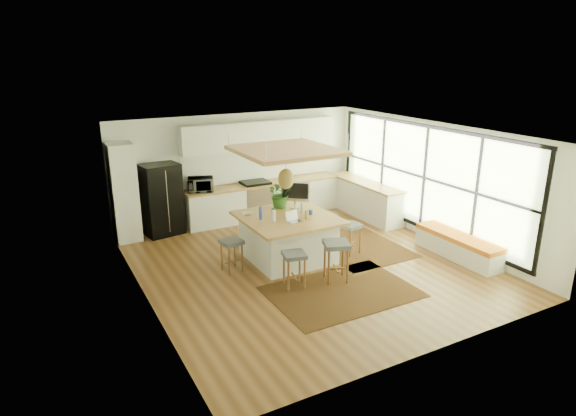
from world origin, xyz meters
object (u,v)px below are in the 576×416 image
fridge (161,196)px  stool_near_left (294,269)px  monitor (295,196)px  laptop (295,216)px  stool_left_side (232,254)px  microwave (201,183)px  island_plant (280,196)px  island (288,238)px  stool_right_back (327,226)px  stool_near_right (336,263)px  stool_right_front (350,238)px

fridge → stool_near_left: bearing=-80.1°
monitor → fridge: bearing=176.4°
fridge → laptop: 3.61m
fridge → stool_left_side: bearing=-86.4°
monitor → microwave: bearing=161.9°
monitor → island_plant: bearing=-171.8°
island → stool_left_side: bearing=-179.4°
stool_left_side → island: bearing=0.6°
monitor → stool_right_back: bearing=40.9°
stool_near_left → stool_near_right: (0.82, -0.14, 0.00)m
island_plant → laptop: bearing=-101.3°
fridge → island_plant: 2.95m
island → microwave: size_ratio=3.05×
stool_near_left → stool_left_side: 1.40m
microwave → stool_right_back: bearing=-28.7°
fridge → laptop: size_ratio=5.52×
stool_right_back → monitor: (-0.83, -0.00, 0.83)m
fridge → stool_right_front: (3.21, -3.12, -0.57)m
fridge → island: (1.89, -2.74, -0.46)m
fridge → island_plant: size_ratio=2.66×
stool_near_right → island_plant: bearing=94.0°
stool_right_back → stool_near_right: bearing=-117.9°
stool_right_front → stool_right_back: (-0.05, 0.85, 0.00)m
stool_right_front → microwave: size_ratio=1.10×
island → stool_left_side: size_ratio=2.82×
microwave → monitor: bearing=-41.8°
stool_right_front → laptop: laptop is taller
stool_near_right → laptop: size_ratio=2.54×
stool_near_right → monitor: (0.13, 1.81, 0.83)m
stool_left_side → fridge: bearing=103.0°
stool_right_front → island_plant: 1.74m
stool_near_left → stool_right_front: bearing=24.1°
fridge → stool_near_left: 4.21m
stool_right_back → fridge: bearing=144.2°
stool_near_right → stool_left_side: (-1.56, 1.33, 0.00)m
island → stool_left_side: 1.26m
stool_near_right → island_plant: island_plant is taller
stool_near_right → microwave: bearing=106.8°
stool_right_front → stool_right_back: size_ratio=1.03×
stool_near_left → stool_right_front: size_ratio=1.01×
stool_right_front → stool_right_back: bearing=93.5°
fridge → stool_left_side: 2.88m
laptop → island_plant: bearing=68.9°
stool_right_back → monitor: bearing=-179.9°
stool_near_left → island_plant: 2.13m
monitor → stool_near_left: bearing=-78.9°
island → island_plant: bearing=75.6°
stool_right_front → stool_near_left: bearing=-155.9°
stool_near_left → island_plant: bearing=69.6°
stool_left_side → monitor: size_ratio=1.04×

